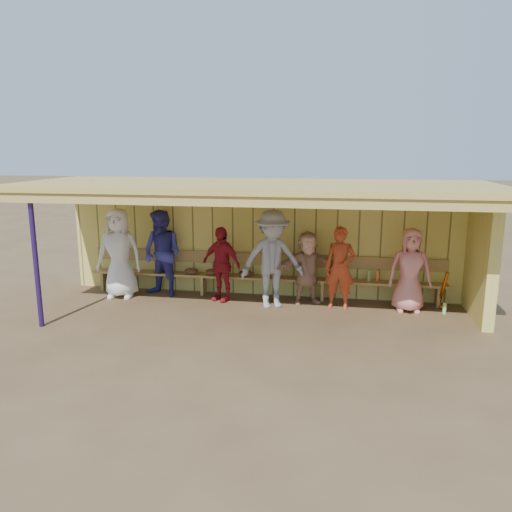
{
  "coord_description": "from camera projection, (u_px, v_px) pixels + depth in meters",
  "views": [
    {
      "loc": [
        1.65,
        -9.09,
        3.12
      ],
      "look_at": [
        0.0,
        0.35,
        1.05
      ],
      "focal_mm": 35.0,
      "sensor_mm": 36.0,
      "label": 1
    }
  ],
  "objects": [
    {
      "name": "ground",
      "position": [
        253.0,
        312.0,
        9.69
      ],
      "size": [
        90.0,
        90.0,
        0.0
      ],
      "primitive_type": "plane",
      "color": "brown",
      "rests_on": "ground"
    },
    {
      "name": "player_b",
      "position": [
        119.0,
        253.0,
        10.52
      ],
      "size": [
        1.0,
        0.72,
        1.92
      ],
      "primitive_type": "imported",
      "rotation": [
        0.0,
        0.0,
        0.12
      ],
      "color": "white",
      "rests_on": "ground"
    },
    {
      "name": "player_c",
      "position": [
        162.0,
        254.0,
        10.62
      ],
      "size": [
        1.09,
        0.97,
        1.86
      ],
      "primitive_type": "imported",
      "rotation": [
        0.0,
        0.0,
        -0.35
      ],
      "color": "#343491",
      "rests_on": "ground"
    },
    {
      "name": "player_d",
      "position": [
        221.0,
        264.0,
        10.33
      ],
      "size": [
        0.99,
        0.7,
        1.56
      ],
      "primitive_type": "imported",
      "rotation": [
        0.0,
        0.0,
        -0.4
      ],
      "color": "#AC1B25",
      "rests_on": "ground"
    },
    {
      "name": "player_e",
      "position": [
        272.0,
        259.0,
        9.87
      ],
      "size": [
        1.44,
        1.15,
        1.95
      ],
      "primitive_type": "imported",
      "rotation": [
        0.0,
        0.0,
        0.39
      ],
      "color": "#989BA0",
      "rests_on": "ground"
    },
    {
      "name": "player_f",
      "position": [
        308.0,
        268.0,
        10.15
      ],
      "size": [
        1.45,
        0.95,
        1.49
      ],
      "primitive_type": "imported",
      "rotation": [
        0.0,
        0.0,
        0.41
      ],
      "color": "tan",
      "rests_on": "ground"
    },
    {
      "name": "player_g",
      "position": [
        340.0,
        268.0,
        9.8
      ],
      "size": [
        0.64,
        0.47,
        1.64
      ],
      "primitive_type": "imported",
      "rotation": [
        0.0,
        0.0,
        -0.13
      ],
      "color": "#B43D1C",
      "rests_on": "ground"
    },
    {
      "name": "player_h",
      "position": [
        410.0,
        270.0,
        9.6
      ],
      "size": [
        0.83,
        0.56,
        1.65
      ],
      "primitive_type": "imported",
      "rotation": [
        0.0,
        0.0,
        0.05
      ],
      "color": "#DC847B",
      "rests_on": "ground"
    },
    {
      "name": "dugout_structure",
      "position": [
        278.0,
        222.0,
        9.93
      ],
      "size": [
        8.8,
        3.2,
        2.5
      ],
      "color": "#DDCD5E",
      "rests_on": "ground"
    },
    {
      "name": "bench",
      "position": [
        262.0,
        272.0,
        10.65
      ],
      "size": [
        7.6,
        0.34,
        0.93
      ],
      "color": "#AD8C4A",
      "rests_on": "ground"
    },
    {
      "name": "dugout_equipment",
      "position": [
        254.0,
        275.0,
        10.56
      ],
      "size": [
        5.41,
        0.62,
        0.8
      ],
      "color": "orange",
      "rests_on": "ground"
    }
  ]
}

